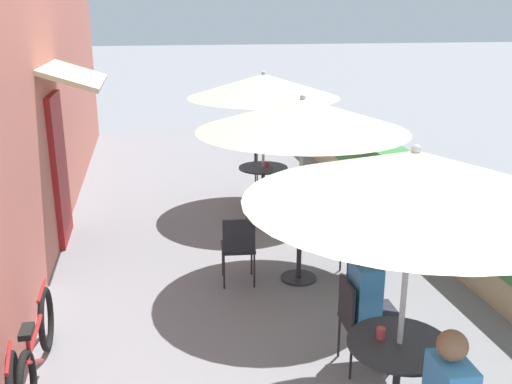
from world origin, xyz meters
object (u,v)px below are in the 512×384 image
at_px(coffee_cup_mid, 308,221).
at_px(patio_table_far, 263,177).
at_px(cafe_chair_near_left, 357,317).
at_px(coffee_cup_far, 267,164).
at_px(patio_table_near, 398,363).
at_px(bicycle_second, 37,349).
at_px(seated_patron_near_left, 370,299).
at_px(cafe_chair_mid_left, 238,245).
at_px(coffee_cup_near, 381,333).
at_px(patio_umbrella_near, 414,177).
at_px(cafe_chair_far_right, 264,191).
at_px(patio_table_mid, 299,239).
at_px(patio_umbrella_mid, 302,115).
at_px(patio_umbrella_far, 263,86).
at_px(cafe_chair_far_left, 262,166).
at_px(cafe_chair_mid_right, 358,235).

height_order(coffee_cup_mid, patio_table_far, coffee_cup_mid).
bearing_deg(cafe_chair_near_left, coffee_cup_far, 179.96).
xyz_separation_m(patio_table_near, bicycle_second, (-2.88, 1.06, -0.20)).
bearing_deg(seated_patron_near_left, cafe_chair_mid_left, -152.55).
xyz_separation_m(cafe_chair_mid_left, coffee_cup_far, (0.94, 2.76, 0.23)).
relative_size(cafe_chair_near_left, coffee_cup_near, 9.67).
xyz_separation_m(cafe_chair_near_left, bicycle_second, (-2.83, 0.31, -0.19)).
bearing_deg(patio_umbrella_near, cafe_chair_mid_left, 107.74).
height_order(cafe_chair_near_left, bicycle_second, cafe_chair_near_left).
height_order(coffee_cup_near, patio_table_far, coffee_cup_near).
bearing_deg(seated_patron_near_left, cafe_chair_far_right, -175.80).
bearing_deg(cafe_chair_far_right, patio_table_mid, -163.51).
relative_size(patio_umbrella_mid, patio_umbrella_far, 1.00).
distance_m(coffee_cup_mid, coffee_cup_far, 2.75).
bearing_deg(cafe_chair_mid_left, coffee_cup_mid, 5.92).
bearing_deg(cafe_chair_mid_left, cafe_chair_far_right, 75.36).
relative_size(patio_table_mid, patio_umbrella_far, 0.33).
relative_size(cafe_chair_far_right, coffee_cup_far, 9.67).
bearing_deg(coffee_cup_mid, patio_table_mid, -178.78).
relative_size(coffee_cup_mid, cafe_chair_far_left, 0.10).
xyz_separation_m(patio_table_near, cafe_chair_mid_right, (0.66, 2.63, -0.01)).
bearing_deg(cafe_chair_far_left, patio_table_near, 14.54).
xyz_separation_m(patio_table_far, patio_umbrella_far, (0.00, 0.00, 1.52)).
relative_size(cafe_chair_mid_left, cafe_chair_far_left, 1.00).
distance_m(coffee_cup_near, cafe_chair_far_left, 6.05).
xyz_separation_m(cafe_chair_near_left, seated_patron_near_left, (0.11, -0.00, 0.17)).
bearing_deg(cafe_chair_mid_right, bicycle_second, 29.23).
distance_m(patio_table_mid, bicycle_second, 3.21).
bearing_deg(coffee_cup_near, cafe_chair_far_right, 89.75).
height_order(patio_table_mid, coffee_cup_mid, coffee_cup_mid).
distance_m(patio_umbrella_near, cafe_chair_mid_left, 3.14).
bearing_deg(coffee_cup_far, cafe_chair_far_right, -105.42).
xyz_separation_m(coffee_cup_far, bicycle_second, (-2.98, -4.32, -0.42)).
relative_size(patio_umbrella_near, cafe_chair_far_right, 2.81).
bearing_deg(patio_table_near, seated_patron_near_left, 85.44).
bearing_deg(cafe_chair_far_left, coffee_cup_near, 13.38).
xyz_separation_m(cafe_chair_near_left, cafe_chair_mid_right, (0.72, 1.88, 0.00)).
xyz_separation_m(cafe_chair_near_left, coffee_cup_near, (-0.07, -0.66, 0.23)).
bearing_deg(patio_umbrella_mid, cafe_chair_mid_left, -179.48).
relative_size(cafe_chair_mid_right, coffee_cup_far, 9.67).
bearing_deg(cafe_chair_mid_left, patio_table_mid, 5.84).
distance_m(patio_table_near, patio_table_mid, 2.63).
bearing_deg(bicycle_second, patio_umbrella_near, -21.26).
xyz_separation_m(seated_patron_near_left, coffee_cup_far, (0.04, 4.64, 0.06)).
xyz_separation_m(coffee_cup_near, patio_umbrella_far, (0.15, 5.30, 1.29)).
bearing_deg(patio_table_mid, coffee_cup_near, -90.76).
bearing_deg(coffee_cup_mid, cafe_chair_mid_right, 0.41).
xyz_separation_m(patio_umbrella_near, patio_table_mid, (-0.09, 2.63, -1.52)).
xyz_separation_m(patio_table_mid, patio_table_far, (0.12, 2.76, 0.00)).
bearing_deg(cafe_chair_mid_right, patio_umbrella_far, -71.78).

